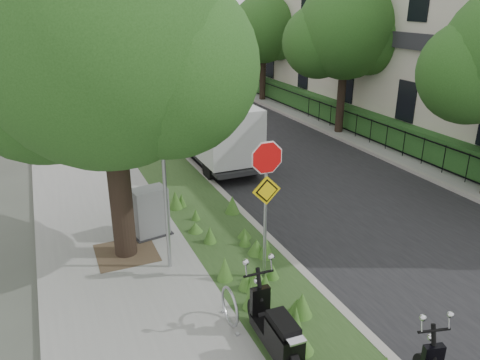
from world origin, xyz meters
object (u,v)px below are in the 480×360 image
object	(u,v)px
sign_assembly	(266,183)
scooter_near	(278,337)
box_truck	(218,131)
utility_cabinet	(150,213)

from	to	relation	value
sign_assembly	scooter_near	distance (m)	3.07
sign_assembly	box_truck	xyz separation A→B (m)	(1.76, 7.47, -0.97)
box_truck	scooter_near	bearing A→B (deg)	-105.23
sign_assembly	utility_cabinet	size ratio (longest dim) A/B	2.53
sign_assembly	scooter_near	world-z (taller)	sign_assembly
scooter_near	box_truck	size ratio (longest dim) A/B	0.42
sign_assembly	utility_cabinet	bearing A→B (deg)	121.90
sign_assembly	box_truck	bearing A→B (deg)	76.71
box_truck	utility_cabinet	world-z (taller)	box_truck
sign_assembly	scooter_near	bearing A→B (deg)	-111.15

